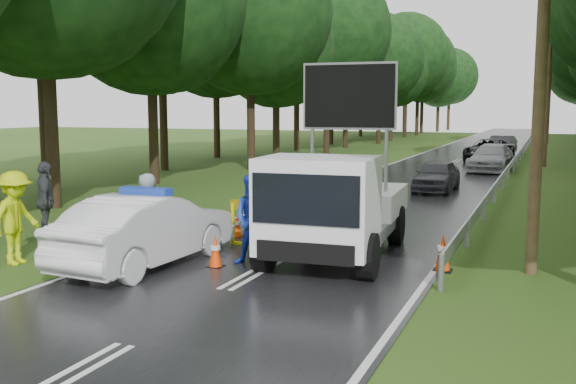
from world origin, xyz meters
The scene contains 23 objects.
ground centered at (0.00, 0.00, 0.00)m, with size 160.00×160.00×0.00m, color #234513.
road centered at (0.00, 30.00, 0.01)m, with size 7.00×140.00×0.02m, color black.
guardrail centered at (3.70, 29.67, 0.55)m, with size 0.12×60.06×0.70m.
utility_pole_near centered at (5.20, 2.00, 5.06)m, with size 1.40×0.24×10.00m.
utility_pole_mid centered at (5.20, 28.00, 5.06)m, with size 1.40×0.24×10.00m.
utility_pole_far centered at (5.20, 54.00, 5.06)m, with size 1.40×0.24×10.00m.
police_sedan centered at (-2.41, -0.42, 0.77)m, with size 1.86×4.72×1.68m.
work_truck centered at (1.07, 1.68, 1.18)m, with size 2.79×5.64×4.37m.
barrier centered at (-0.36, 2.16, 0.86)m, with size 2.75×0.08×1.14m.
officer centered at (-0.03, 4.36, 0.86)m, with size 0.63×0.41×1.72m, color #CED00B.
civilian centered at (-0.31, 0.50, 0.99)m, with size 0.96×0.75×1.98m, color #1C3BB9.
bystander_left centered at (-5.13, -1.34, 1.01)m, with size 1.31×0.75×2.02m, color #BFDB0B.
bystander_mid centered at (-6.43, 0.96, 1.01)m, with size 1.18×0.49×2.01m, color #3C3F44.
bystander_right centered at (-4.12, 2.09, 0.84)m, with size 0.83×0.54×1.69m, color #84949F.
queue_car_first centered at (1.25, 14.52, 0.64)m, with size 1.52×3.78×1.29m, color #3E4045.
queue_car_second centered at (2.60, 23.99, 0.71)m, with size 1.98×4.88×1.42m, color #A2A5AA.
queue_car_third centered at (1.91, 30.41, 0.71)m, with size 2.37×5.14×1.43m, color black.
queue_car_fourth centered at (2.24, 36.41, 0.70)m, with size 1.48×4.25×1.40m, color #3E3F45.
cone_near_left centered at (-3.29, -1.48, 0.40)m, with size 0.39×0.39×0.82m.
cone_center centered at (-1.00, 0.00, 0.34)m, with size 0.34×0.34×0.71m.
cone_far centered at (1.40, 2.50, 0.36)m, with size 0.35×0.35×0.75m.
cone_left_mid centered at (-2.00, 3.00, 0.31)m, with size 0.30×0.30×0.65m.
cone_right centered at (3.50, 1.50, 0.39)m, with size 0.38×0.38×0.81m.
Camera 1 is at (5.43, -11.69, 3.35)m, focal length 40.00 mm.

